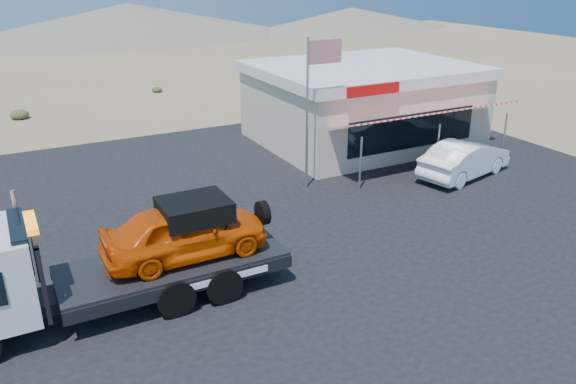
# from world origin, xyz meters

# --- Properties ---
(ground) EXTENTS (120.00, 120.00, 0.00)m
(ground) POSITION_xyz_m (0.00, 0.00, 0.00)
(ground) COLOR olive
(ground) RESTS_ON ground
(asphalt_lot) EXTENTS (32.00, 24.00, 0.02)m
(asphalt_lot) POSITION_xyz_m (2.00, 3.00, 0.01)
(asphalt_lot) COLOR black
(asphalt_lot) RESTS_ON ground
(tow_truck) EXTENTS (8.71, 2.58, 2.91)m
(tow_truck) POSITION_xyz_m (-4.06, -0.68, 1.57)
(tow_truck) COLOR black
(tow_truck) RESTS_ON asphalt_lot
(white_sedan) EXTENTS (4.98, 2.71, 1.56)m
(white_sedan) POSITION_xyz_m (11.32, 2.46, 0.80)
(white_sedan) COLOR white
(white_sedan) RESTS_ON asphalt_lot
(jerky_store) EXTENTS (10.40, 9.97, 3.90)m
(jerky_store) POSITION_xyz_m (10.50, 8.97, 1.99)
(jerky_store) COLOR #C2B792
(jerky_store) RESTS_ON asphalt_lot
(flagpole) EXTENTS (1.55, 0.10, 6.00)m
(flagpole) POSITION_xyz_m (4.93, 4.50, 3.76)
(flagpole) COLOR #99999E
(flagpole) RESTS_ON asphalt_lot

